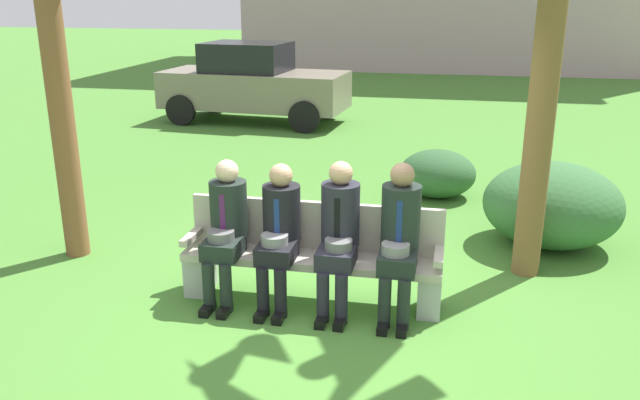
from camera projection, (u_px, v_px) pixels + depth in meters
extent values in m
plane|color=#467D2F|center=(322.00, 307.00, 5.87)|extent=(80.00, 80.00, 0.00)
cube|color=#B7AD9E|center=(311.00, 259.00, 5.87)|extent=(2.35, 0.44, 0.07)
cube|color=#B7AD9E|center=(315.00, 225.00, 5.97)|extent=(2.35, 0.06, 0.45)
cube|color=#B7AD9E|center=(192.00, 236.00, 6.05)|extent=(0.08, 0.44, 0.06)
cube|color=#B7AD9E|center=(439.00, 255.00, 5.61)|extent=(0.08, 0.44, 0.06)
cube|color=#B4B4B4|center=(201.00, 272.00, 6.15)|extent=(0.20, 0.37, 0.38)
cube|color=#B4B4B4|center=(430.00, 292.00, 5.74)|extent=(0.20, 0.37, 0.38)
cube|color=#1E2823|center=(223.00, 248.00, 5.83)|extent=(0.32, 0.38, 0.16)
cylinder|color=#1E2823|center=(209.00, 287.00, 5.76)|extent=(0.11, 0.11, 0.45)
cylinder|color=#1E2823|center=(226.00, 288.00, 5.73)|extent=(0.11, 0.11, 0.45)
cube|color=black|center=(208.00, 309.00, 5.76)|extent=(0.09, 0.22, 0.07)
cube|color=black|center=(225.00, 311.00, 5.73)|extent=(0.09, 0.22, 0.07)
cylinder|color=#1E2823|center=(229.00, 209.00, 5.91)|extent=(0.34, 0.34, 0.52)
cube|color=#4C1951|center=(222.00, 212.00, 5.75)|extent=(0.05, 0.01, 0.33)
sphere|color=beige|center=(227.00, 171.00, 5.80)|extent=(0.21, 0.21, 0.21)
cylinder|color=slate|center=(221.00, 235.00, 5.77)|extent=(0.24, 0.24, 0.09)
cube|color=black|center=(277.00, 252.00, 5.73)|extent=(0.32, 0.38, 0.16)
cylinder|color=black|center=(263.00, 292.00, 5.66)|extent=(0.11, 0.11, 0.45)
cylinder|color=black|center=(281.00, 293.00, 5.63)|extent=(0.11, 0.11, 0.45)
cube|color=black|center=(261.00, 315.00, 5.67)|extent=(0.09, 0.22, 0.07)
cube|color=black|center=(279.00, 316.00, 5.64)|extent=(0.09, 0.22, 0.07)
cylinder|color=black|center=(282.00, 213.00, 5.81)|extent=(0.34, 0.34, 0.51)
cube|color=navy|center=(277.00, 217.00, 5.66)|extent=(0.05, 0.01, 0.32)
sphere|color=tan|center=(281.00, 175.00, 5.71)|extent=(0.21, 0.21, 0.21)
cylinder|color=gray|center=(275.00, 240.00, 5.68)|extent=(0.24, 0.24, 0.09)
cube|color=#23232D|center=(336.00, 257.00, 5.63)|extent=(0.32, 0.38, 0.16)
cylinder|color=#23232D|center=(323.00, 297.00, 5.56)|extent=(0.11, 0.11, 0.45)
cylinder|color=#23232D|center=(341.00, 299.00, 5.53)|extent=(0.11, 0.11, 0.45)
cube|color=black|center=(321.00, 321.00, 5.56)|extent=(0.09, 0.22, 0.07)
cube|color=black|center=(340.00, 322.00, 5.53)|extent=(0.09, 0.22, 0.07)
cylinder|color=#23232D|center=(340.00, 214.00, 5.70)|extent=(0.34, 0.34, 0.56)
cube|color=black|center=(337.00, 218.00, 5.54)|extent=(0.05, 0.01, 0.36)
sphere|color=tan|center=(341.00, 173.00, 5.59)|extent=(0.21, 0.21, 0.21)
cylinder|color=#606060|center=(338.00, 244.00, 5.57)|extent=(0.24, 0.24, 0.09)
cube|color=#1E2823|center=(397.00, 262.00, 5.53)|extent=(0.32, 0.38, 0.16)
cylinder|color=#1E2823|center=(384.00, 303.00, 5.46)|extent=(0.11, 0.11, 0.45)
cylinder|color=#1E2823|center=(404.00, 305.00, 5.43)|extent=(0.11, 0.11, 0.45)
cube|color=black|center=(383.00, 327.00, 5.46)|extent=(0.09, 0.22, 0.07)
cube|color=black|center=(402.00, 329.00, 5.43)|extent=(0.09, 0.22, 0.07)
cylinder|color=#1E2823|center=(401.00, 217.00, 5.60)|extent=(0.34, 0.34, 0.57)
cube|color=navy|center=(399.00, 222.00, 5.44)|extent=(0.05, 0.01, 0.37)
sphere|color=#9E7556|center=(403.00, 175.00, 5.48)|extent=(0.21, 0.21, 0.21)
cylinder|color=gray|center=(395.00, 249.00, 5.47)|extent=(0.24, 0.24, 0.09)
cylinder|color=brown|center=(58.00, 91.00, 6.52)|extent=(0.25, 0.25, 3.53)
cylinder|color=brown|center=(550.00, 29.00, 5.86)|extent=(0.27, 0.27, 4.80)
ellipsoid|color=#366636|center=(552.00, 205.00, 7.18)|extent=(1.50, 1.38, 0.94)
ellipsoid|color=#2F5830|center=(437.00, 173.00, 8.93)|extent=(1.04, 0.96, 0.65)
cube|color=slate|center=(255.00, 89.00, 13.87)|extent=(4.02, 1.88, 0.76)
cube|color=black|center=(247.00, 57.00, 13.70)|extent=(1.81, 1.50, 0.60)
cylinder|color=black|center=(326.00, 104.00, 14.33)|extent=(0.65, 0.19, 0.64)
cylinder|color=black|center=(304.00, 117.00, 12.90)|extent=(0.65, 0.19, 0.64)
cylinder|color=black|center=(213.00, 99.00, 15.06)|extent=(0.65, 0.19, 0.64)
cylinder|color=black|center=(181.00, 110.00, 13.64)|extent=(0.65, 0.19, 0.64)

